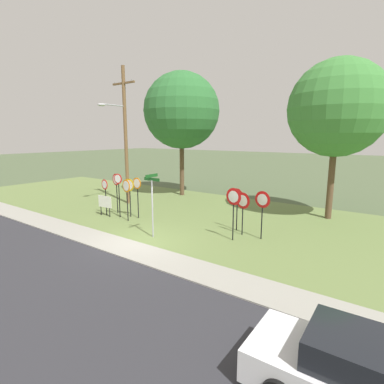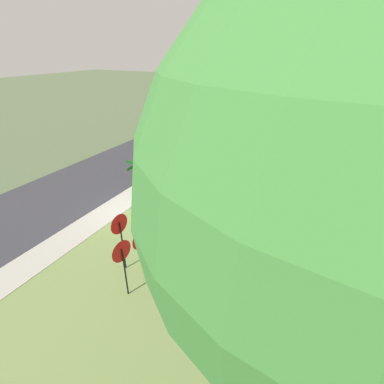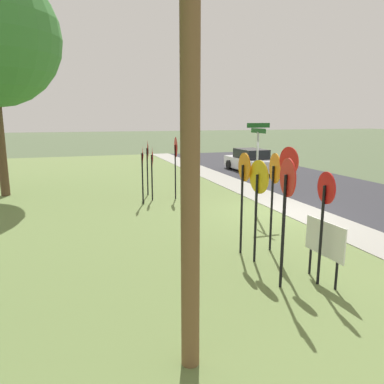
# 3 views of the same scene
# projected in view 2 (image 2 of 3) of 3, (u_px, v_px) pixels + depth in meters

# --- Properties ---
(ground_plane) EXTENTS (160.00, 160.00, 0.00)m
(ground_plane) POSITION_uv_depth(u_px,v_px,m) (125.00, 212.00, 15.11)
(ground_plane) COLOR #4C5B3D
(road_asphalt) EXTENTS (44.00, 6.40, 0.01)m
(road_asphalt) POSITION_uv_depth(u_px,v_px,m) (63.00, 193.00, 17.07)
(road_asphalt) COLOR #2D2D33
(road_asphalt) RESTS_ON ground_plane
(sidewalk_strip) EXTENTS (44.00, 1.60, 0.06)m
(sidewalk_strip) POSITION_uv_depth(u_px,v_px,m) (114.00, 208.00, 15.43)
(sidewalk_strip) COLOR #99968C
(sidewalk_strip) RESTS_ON ground_plane
(grass_median) EXTENTS (44.00, 12.00, 0.04)m
(grass_median) POSITION_uv_depth(u_px,v_px,m) (230.00, 244.00, 12.65)
(grass_median) COLOR olive
(grass_median) RESTS_ON ground_plane
(stop_sign_near_left) EXTENTS (0.61, 0.12, 2.25)m
(stop_sign_near_left) POSITION_uv_depth(u_px,v_px,m) (203.00, 161.00, 17.41)
(stop_sign_near_left) COLOR black
(stop_sign_near_left) RESTS_ON grass_median
(stop_sign_near_right) EXTENTS (0.71, 0.15, 2.52)m
(stop_sign_near_right) POSITION_uv_depth(u_px,v_px,m) (213.00, 160.00, 16.90)
(stop_sign_near_right) COLOR black
(stop_sign_near_right) RESTS_ON grass_median
(stop_sign_far_left) EXTENTS (0.74, 0.11, 2.33)m
(stop_sign_far_left) POSITION_uv_depth(u_px,v_px,m) (202.00, 169.00, 15.97)
(stop_sign_far_left) COLOR black
(stop_sign_far_left) RESTS_ON grass_median
(stop_sign_far_center) EXTENTS (0.67, 0.10, 2.44)m
(stop_sign_far_center) POSITION_uv_depth(u_px,v_px,m) (199.00, 172.00, 15.44)
(stop_sign_far_center) COLOR black
(stop_sign_far_center) RESTS_ON grass_median
(stop_sign_far_right) EXTENTS (0.60, 0.11, 2.64)m
(stop_sign_far_right) POSITION_uv_depth(u_px,v_px,m) (199.00, 162.00, 16.42)
(stop_sign_far_right) COLOR black
(stop_sign_far_right) RESTS_ON grass_median
(stop_sign_center_tall) EXTENTS (0.72, 0.15, 2.41)m
(stop_sign_center_tall) POSITION_uv_depth(u_px,v_px,m) (187.00, 169.00, 15.80)
(stop_sign_center_tall) COLOR black
(stop_sign_center_tall) RESTS_ON grass_median
(yield_sign_near_left) EXTENTS (0.80, 0.18, 2.14)m
(yield_sign_near_left) POSITION_uv_depth(u_px,v_px,m) (141.00, 243.00, 10.14)
(yield_sign_near_left) COLOR black
(yield_sign_near_left) RESTS_ON grass_median
(yield_sign_near_right) EXTENTS (0.79, 0.15, 2.31)m
(yield_sign_near_right) POSITION_uv_depth(u_px,v_px,m) (122.00, 256.00, 9.29)
(yield_sign_near_right) COLOR black
(yield_sign_near_right) RESTS_ON grass_median
(yield_sign_far_left) EXTENTS (0.80, 0.13, 2.49)m
(yield_sign_far_left) POSITION_uv_depth(u_px,v_px,m) (120.00, 229.00, 10.41)
(yield_sign_far_left) COLOR black
(yield_sign_far_left) RESTS_ON grass_median
(yield_sign_far_right) EXTENTS (0.66, 0.15, 2.21)m
(yield_sign_far_right) POSITION_uv_depth(u_px,v_px,m) (161.00, 237.00, 10.36)
(yield_sign_far_right) COLOR black
(yield_sign_far_right) RESTS_ON grass_median
(street_name_post) EXTENTS (0.96, 0.82, 3.07)m
(street_name_post) POSITION_uv_depth(u_px,v_px,m) (135.00, 185.00, 13.81)
(street_name_post) COLOR #9EA0A8
(street_name_post) RESTS_ON grass_median
(utility_pole) EXTENTS (2.10, 2.32, 9.49)m
(utility_pole) POSITION_uv_depth(u_px,v_px,m) (264.00, 103.00, 15.75)
(utility_pole) COLOR brown
(utility_pole) RESTS_ON grass_median
(notice_board) EXTENTS (1.10, 0.09, 1.25)m
(notice_board) POSITION_uv_depth(u_px,v_px,m) (200.00, 172.00, 17.76)
(notice_board) COLOR black
(notice_board) RESTS_ON grass_median
(oak_tree_left) EXTENTS (5.99, 5.99, 9.80)m
(oak_tree_left) POSITION_uv_depth(u_px,v_px,m) (375.00, 76.00, 11.96)
(oak_tree_left) COLOR brown
(oak_tree_left) RESTS_ON grass_median
(oak_tree_right) EXTENTS (5.40, 5.40, 9.03)m
(oak_tree_right) POSITION_uv_depth(u_px,v_px,m) (356.00, 192.00, 3.40)
(oak_tree_right) COLOR brown
(oak_tree_right) RESTS_ON grass_median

